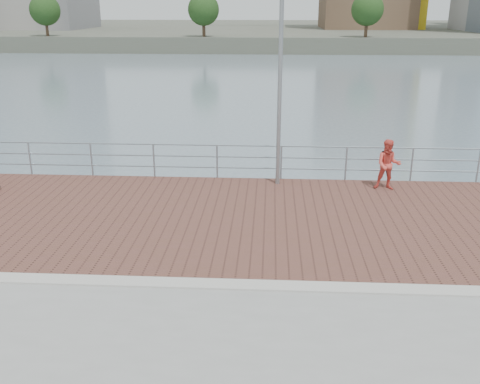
{
  "coord_description": "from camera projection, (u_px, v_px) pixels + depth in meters",
  "views": [
    {
      "loc": [
        0.66,
        -9.43,
        5.34
      ],
      "look_at": [
        0.0,
        2.0,
        1.3
      ],
      "focal_mm": 40.0,
      "sensor_mm": 36.0,
      "label": 1
    }
  ],
  "objects": [
    {
      "name": "water",
      "position": [
        235.0,
        369.0,
        11.36
      ],
      "size": [
        400.0,
        400.0,
        0.0
      ],
      "primitive_type": "plane",
      "color": "slate",
      "rests_on": "ground"
    },
    {
      "name": "brick_lane",
      "position": [
        244.0,
        218.0,
        14.08
      ],
      "size": [
        40.0,
        6.8,
        0.02
      ],
      "primitive_type": "cube",
      "color": "brown",
      "rests_on": "seawall"
    },
    {
      "name": "curb",
      "position": [
        234.0,
        285.0,
        10.68
      ],
      "size": [
        40.0,
        0.4,
        0.06
      ],
      "primitive_type": "cube",
      "color": "#B7B5AD",
      "rests_on": "seawall"
    },
    {
      "name": "far_shore",
      "position": [
        269.0,
        31.0,
        126.27
      ],
      "size": [
        320.0,
        95.0,
        2.5
      ],
      "primitive_type": "cube",
      "color": "#4C5142",
      "rests_on": "ground"
    },
    {
      "name": "guardrail",
      "position": [
        249.0,
        158.0,
        17.05
      ],
      "size": [
        39.06,
        0.06,
        1.13
      ],
      "color": "#8C9EA8",
      "rests_on": "brick_lane"
    },
    {
      "name": "street_lamp",
      "position": [
        281.0,
        35.0,
        14.82
      ],
      "size": [
        0.46,
        1.35,
        6.37
      ],
      "color": "gray",
      "rests_on": "brick_lane"
    },
    {
      "name": "bystander",
      "position": [
        388.0,
        165.0,
        16.01
      ],
      "size": [
        0.82,
        0.68,
        1.53
      ],
      "primitive_type": "imported",
      "rotation": [
        0.0,
        0.0,
        -0.14
      ],
      "color": "#E54F43",
      "rests_on": "brick_lane"
    },
    {
      "name": "shoreline_trees",
      "position": [
        298.0,
        9.0,
        81.42
      ],
      "size": [
        145.17,
        5.2,
        6.93
      ],
      "color": "#473323",
      "rests_on": "far_shore"
    }
  ]
}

